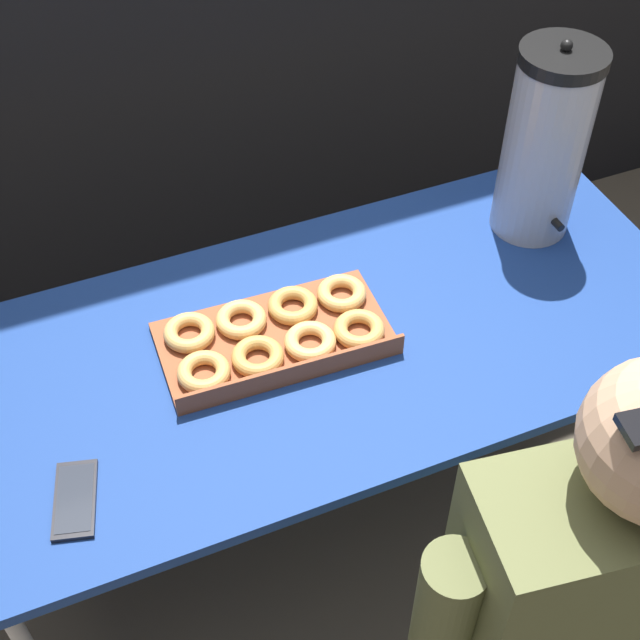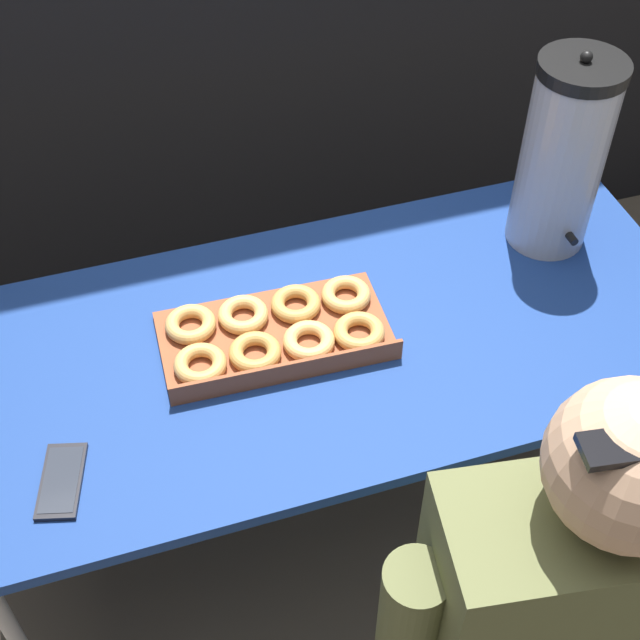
{
  "view_description": "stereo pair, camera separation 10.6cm",
  "coord_description": "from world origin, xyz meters",
  "px_view_note": "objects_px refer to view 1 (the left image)",
  "views": [
    {
      "loc": [
        -0.51,
        -1.13,
        2.12
      ],
      "look_at": [
        -0.04,
        0.0,
        0.82
      ],
      "focal_mm": 50.0,
      "sensor_mm": 36.0,
      "label": 1
    },
    {
      "loc": [
        -0.41,
        -1.17,
        2.12
      ],
      "look_at": [
        -0.04,
        0.0,
        0.82
      ],
      "focal_mm": 50.0,
      "sensor_mm": 36.0,
      "label": 2
    }
  ],
  "objects_px": {
    "coffee_urn": "(545,144)",
    "person_seated": "(571,636)",
    "cell_phone": "(75,500)",
    "donut_box": "(275,335)"
  },
  "relations": [
    {
      "from": "coffee_urn",
      "to": "person_seated",
      "type": "distance_m",
      "value": 1.0
    },
    {
      "from": "coffee_urn",
      "to": "person_seated",
      "type": "relative_size",
      "value": 0.36
    },
    {
      "from": "coffee_urn",
      "to": "person_seated",
      "type": "height_order",
      "value": "person_seated"
    },
    {
      "from": "person_seated",
      "to": "cell_phone",
      "type": "bearing_deg",
      "value": -26.03
    },
    {
      "from": "donut_box",
      "to": "cell_phone",
      "type": "height_order",
      "value": "donut_box"
    },
    {
      "from": "cell_phone",
      "to": "person_seated",
      "type": "bearing_deg",
      "value": -19.38
    },
    {
      "from": "donut_box",
      "to": "person_seated",
      "type": "bearing_deg",
      "value": -66.91
    },
    {
      "from": "donut_box",
      "to": "cell_phone",
      "type": "distance_m",
      "value": 0.51
    },
    {
      "from": "donut_box",
      "to": "coffee_urn",
      "type": "distance_m",
      "value": 0.72
    },
    {
      "from": "coffee_urn",
      "to": "cell_phone",
      "type": "relative_size",
      "value": 2.74
    }
  ]
}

